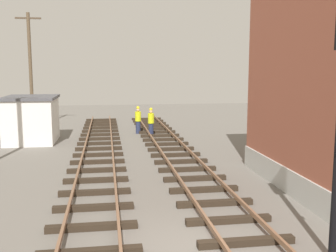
{
  "coord_description": "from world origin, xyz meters",
  "views": [
    {
      "loc": [
        -2.11,
        -9.05,
        4.38
      ],
      "look_at": [
        0.7,
        9.07,
        1.74
      ],
      "focal_mm": 42.68,
      "sensor_mm": 36.0,
      "label": 1
    }
  ],
  "objects_px": {
    "utility_pole_far": "(30,69)",
    "track_worker_foreground": "(138,120)",
    "control_hut": "(32,119)",
    "track_worker_distant": "(151,122)"
  },
  "relations": [
    {
      "from": "control_hut",
      "to": "track_worker_distant",
      "type": "bearing_deg",
      "value": 7.71
    },
    {
      "from": "track_worker_foreground",
      "to": "track_worker_distant",
      "type": "distance_m",
      "value": 1.4
    },
    {
      "from": "utility_pole_far",
      "to": "track_worker_foreground",
      "type": "relative_size",
      "value": 4.48
    },
    {
      "from": "track_worker_foreground",
      "to": "control_hut",
      "type": "bearing_deg",
      "value": -161.73
    },
    {
      "from": "utility_pole_far",
      "to": "track_worker_foreground",
      "type": "bearing_deg",
      "value": -25.95
    },
    {
      "from": "utility_pole_far",
      "to": "track_worker_distant",
      "type": "bearing_deg",
      "value": -30.32
    },
    {
      "from": "track_worker_foreground",
      "to": "track_worker_distant",
      "type": "xyz_separation_m",
      "value": [
        0.75,
        -1.18,
        0.0
      ]
    },
    {
      "from": "control_hut",
      "to": "utility_pole_far",
      "type": "bearing_deg",
      "value": 99.29
    },
    {
      "from": "control_hut",
      "to": "track_worker_foreground",
      "type": "relative_size",
      "value": 2.03
    },
    {
      "from": "utility_pole_far",
      "to": "track_worker_foreground",
      "type": "distance_m",
      "value": 9.05
    }
  ]
}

